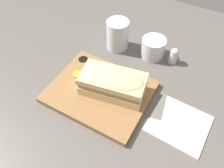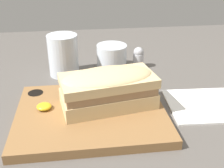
# 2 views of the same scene
# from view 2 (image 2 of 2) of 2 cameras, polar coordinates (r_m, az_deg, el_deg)

# --- Properties ---
(dining_table) EXTENTS (1.59, 1.28, 0.02)m
(dining_table) POSITION_cam_2_polar(r_m,az_deg,el_deg) (0.60, -4.30, -6.80)
(dining_table) COLOR #56514C
(dining_table) RESTS_ON ground
(serving_board) EXTENTS (0.30, 0.24, 0.02)m
(serving_board) POSITION_cam_2_polar(r_m,az_deg,el_deg) (0.58, -4.77, -6.01)
(serving_board) COLOR olive
(serving_board) RESTS_ON dining_table
(sandwich) EXTENTS (0.20, 0.13, 0.08)m
(sandwich) POSITION_cam_2_polar(r_m,az_deg,el_deg) (0.57, -0.81, -0.59)
(sandwich) COLOR #DBBC84
(sandwich) RESTS_ON serving_board
(mustard_dollop) EXTENTS (0.03, 0.03, 0.01)m
(mustard_dollop) POSITION_cam_2_polar(r_m,az_deg,el_deg) (0.59, -13.66, -4.50)
(mustard_dollop) COLOR gold
(mustard_dollop) RESTS_ON serving_board
(water_glass) EXTENTS (0.08, 0.08, 0.11)m
(water_glass) POSITION_cam_2_polar(r_m,az_deg,el_deg) (0.76, -9.83, 5.29)
(water_glass) COLOR silver
(water_glass) RESTS_ON dining_table
(wine_glass) EXTENTS (0.08, 0.08, 0.07)m
(wine_glass) POSITION_cam_2_polar(r_m,az_deg,el_deg) (0.79, -0.05, 5.40)
(wine_glass) COLOR silver
(wine_glass) RESTS_ON dining_table
(napkin) EXTENTS (0.16, 0.15, 0.00)m
(napkin) POSITION_cam_2_polar(r_m,az_deg,el_deg) (0.65, 18.30, -4.21)
(napkin) COLOR white
(napkin) RESTS_ON dining_table
(salt_shaker) EXTENTS (0.03, 0.03, 0.06)m
(salt_shaker) POSITION_cam_2_polar(r_m,az_deg,el_deg) (0.80, 5.39, 5.44)
(salt_shaker) COLOR silver
(salt_shaker) RESTS_ON dining_table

